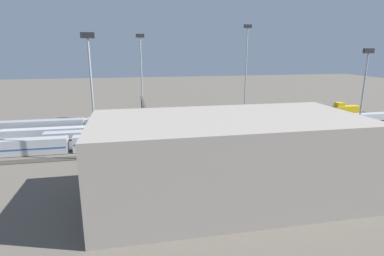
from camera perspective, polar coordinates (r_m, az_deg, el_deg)
The scene contains 21 objects.
ground_plane at distance 95.05m, azimuth 2.75°, elevation -0.64°, with size 400.00×400.00×0.00m, color #60594F.
track_bed_0 at distance 111.59m, azimuth 0.55°, elevation 1.64°, with size 140.00×2.80×0.12m, color #3D3833.
track_bed_1 at distance 106.83m, azimuth 1.11°, elevation 1.07°, with size 140.00×2.80×0.12m, color #4C443D.
track_bed_2 at distance 102.09m, azimuth 1.72°, elevation 0.45°, with size 140.00×2.80×0.12m, color #4C443D.
track_bed_3 at distance 97.38m, azimuth 2.39°, elevation -0.24°, with size 140.00×2.80×0.12m, color #4C443D.
track_bed_4 at distance 92.69m, azimuth 3.13°, elevation -0.99°, with size 140.00×2.80×0.12m, color #4C443D.
track_bed_5 at distance 88.05m, azimuth 3.95°, elevation -1.83°, with size 140.00×2.80×0.12m, color #4C443D.
track_bed_6 at distance 83.44m, azimuth 4.86°, elevation -2.76°, with size 140.00×2.80×0.12m, color #3D3833.
track_bed_7 at distance 78.88m, azimuth 5.88°, elevation -3.79°, with size 140.00×2.80×0.12m, color #3D3833.
train_on_track_2 at distance 100.51m, azimuth -1.46°, elevation 1.37°, with size 95.60×3.06×3.80m.
train_on_track_5 at distance 87.76m, azimuth 4.56°, elevation -0.53°, with size 90.60×3.06×4.40m.
train_on_track_6 at distance 80.02m, azimuth -5.73°, elevation -2.01°, with size 90.60×3.06×4.40m.
train_on_track_1 at distance 131.19m, azimuth 26.38°, elevation 2.99°, with size 10.00×3.00×5.00m.
train_on_track_4 at distance 93.09m, azimuth 5.15°, elevation 0.27°, with size 119.80×3.06×3.80m.
train_on_track_3 at distance 94.75m, azimuth -4.23°, elevation 0.92°, with size 95.60×3.00×5.00m.
light_mast_0 at distance 109.49m, azimuth -9.33°, elevation 11.01°, with size 2.80×0.70×29.50m.
light_mast_1 at distance 90.87m, azimuth 29.13°, elevation 7.14°, with size 2.80×0.70×24.67m.
light_mast_2 at distance 117.03m, azimuth 9.97°, elevation 12.11°, with size 2.80×0.70×33.04m.
light_mast_3 at distance 70.11m, azimuth -18.07°, elevation 8.07°, with size 2.80×0.70×27.82m.
signal_gantry at distance 90.63m, azimuth -8.72°, elevation 3.49°, with size 0.70×40.00×8.80m.
maintenance_shed at distance 51.45m, azimuth 6.62°, elevation -5.60°, with size 43.31×20.94×13.96m, color #9E9389.
Camera 1 is at (22.81, 89.01, 24.32)m, focal length 28.98 mm.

